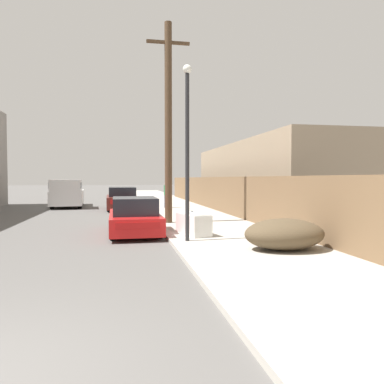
# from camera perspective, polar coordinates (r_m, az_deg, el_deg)

# --- Properties ---
(sidewalk_curb) EXTENTS (4.20, 63.00, 0.12)m
(sidewalk_curb) POSITION_cam_1_polar(r_m,az_deg,el_deg) (27.44, -3.33, -1.93)
(sidewalk_curb) COLOR #ADA89E
(sidewalk_curb) RESTS_ON ground
(discarded_fridge) EXTENTS (0.96, 1.74, 0.74)m
(discarded_fridge) POSITION_cam_1_polar(r_m,az_deg,el_deg) (12.45, 0.18, -4.85)
(discarded_fridge) COLOR white
(discarded_fridge) RESTS_ON sidewalk_curb
(parked_sports_car_red) EXTENTS (1.80, 4.36, 1.31)m
(parked_sports_car_red) POSITION_cam_1_polar(r_m,az_deg,el_deg) (13.54, -8.79, -3.81)
(parked_sports_car_red) COLOR red
(parked_sports_car_red) RESTS_ON ground
(car_parked_mid) EXTENTS (2.02, 4.64, 1.43)m
(car_parked_mid) POSITION_cam_1_polar(r_m,az_deg,el_deg) (24.11, -10.63, -1.07)
(car_parked_mid) COLOR #5B1E19
(car_parked_mid) RESTS_ON ground
(pickup_truck) EXTENTS (2.41, 5.63, 1.89)m
(pickup_truck) POSITION_cam_1_polar(r_m,az_deg,el_deg) (26.89, -18.48, -0.22)
(pickup_truck) COLOR silver
(pickup_truck) RESTS_ON ground
(utility_pole) EXTENTS (1.80, 0.31, 8.32)m
(utility_pole) POSITION_cam_1_polar(r_m,az_deg,el_deg) (15.91, -3.63, 10.80)
(utility_pole) COLOR #4C3826
(utility_pole) RESTS_ON sidewalk_curb
(street_lamp) EXTENTS (0.26, 0.26, 5.19)m
(street_lamp) POSITION_cam_1_polar(r_m,az_deg,el_deg) (11.13, -0.72, 7.87)
(street_lamp) COLOR #232326
(street_lamp) RESTS_ON sidewalk_curb
(brush_pile) EXTENTS (2.13, 1.50, 0.81)m
(brush_pile) POSITION_cam_1_polar(r_m,az_deg,el_deg) (10.10, 13.91, -6.25)
(brush_pile) COLOR brown
(brush_pile) RESTS_ON sidewalk_curb
(wooden_fence) EXTENTS (0.08, 35.45, 1.94)m
(wooden_fence) POSITION_cam_1_polar(r_m,az_deg,el_deg) (21.33, 4.16, -0.31)
(wooden_fence) COLOR brown
(wooden_fence) RESTS_ON sidewalk_curb
(building_right_house) EXTENTS (6.00, 16.58, 4.08)m
(building_right_house) POSITION_cam_1_polar(r_m,az_deg,el_deg) (23.82, 12.74, 2.18)
(building_right_house) COLOR gray
(building_right_house) RESTS_ON ground
(pedestrian) EXTENTS (0.34, 0.34, 1.67)m
(pedestrian) POSITION_cam_1_polar(r_m,az_deg,el_deg) (23.77, -3.91, -0.35)
(pedestrian) COLOR #282D42
(pedestrian) RESTS_ON sidewalk_curb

